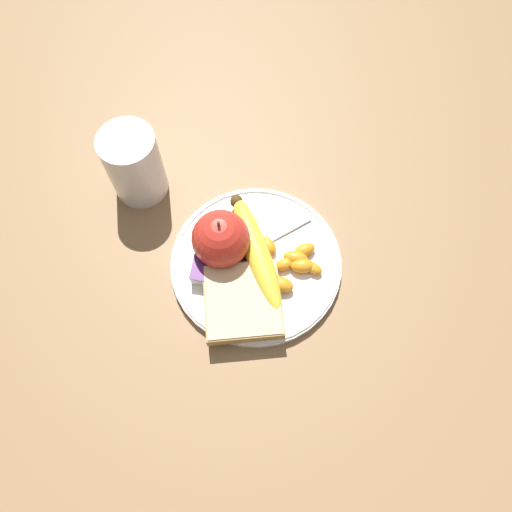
# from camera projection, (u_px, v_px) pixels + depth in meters

# --- Properties ---
(ground_plane) EXTENTS (3.00, 3.00, 0.00)m
(ground_plane) POSITION_uv_depth(u_px,v_px,m) (256.00, 265.00, 0.69)
(ground_plane) COLOR olive
(plate) EXTENTS (0.23, 0.23, 0.01)m
(plate) POSITION_uv_depth(u_px,v_px,m) (256.00, 263.00, 0.68)
(plate) COLOR white
(plate) RESTS_ON ground_plane
(juice_glass) EXTENTS (0.08, 0.08, 0.11)m
(juice_glass) POSITION_uv_depth(u_px,v_px,m) (135.00, 166.00, 0.69)
(juice_glass) COLOR silver
(juice_glass) RESTS_ON ground_plane
(apple) EXTENTS (0.08, 0.08, 0.09)m
(apple) POSITION_uv_depth(u_px,v_px,m) (221.00, 239.00, 0.65)
(apple) COLOR red
(apple) RESTS_ON plate
(banana) EXTENTS (0.17, 0.11, 0.03)m
(banana) POSITION_uv_depth(u_px,v_px,m) (254.00, 251.00, 0.66)
(banana) COLOR yellow
(banana) RESTS_ON plate
(bread_slice) EXTENTS (0.12, 0.12, 0.02)m
(bread_slice) POSITION_uv_depth(u_px,v_px,m) (243.00, 302.00, 0.64)
(bread_slice) COLOR #AB8751
(bread_slice) RESTS_ON plate
(fork) EXTENTS (0.13, 0.15, 0.00)m
(fork) POSITION_uv_depth(u_px,v_px,m) (246.00, 251.00, 0.68)
(fork) COLOR silver
(fork) RESTS_ON plate
(jam_packet) EXTENTS (0.04, 0.03, 0.02)m
(jam_packet) POSITION_uv_depth(u_px,v_px,m) (204.00, 270.00, 0.66)
(jam_packet) COLOR white
(jam_packet) RESTS_ON plate
(orange_segment_0) EXTENTS (0.02, 0.04, 0.02)m
(orange_segment_0) POSITION_uv_depth(u_px,v_px,m) (303.00, 265.00, 0.66)
(orange_segment_0) COLOR orange
(orange_segment_0) RESTS_ON plate
(orange_segment_1) EXTENTS (0.03, 0.03, 0.02)m
(orange_segment_1) POSITION_uv_depth(u_px,v_px,m) (305.00, 250.00, 0.67)
(orange_segment_1) COLOR orange
(orange_segment_1) RESTS_ON plate
(orange_segment_2) EXTENTS (0.03, 0.03, 0.02)m
(orange_segment_2) POSITION_uv_depth(u_px,v_px,m) (263.00, 286.00, 0.65)
(orange_segment_2) COLOR orange
(orange_segment_2) RESTS_ON plate
(orange_segment_3) EXTENTS (0.03, 0.03, 0.02)m
(orange_segment_3) POSITION_uv_depth(u_px,v_px,m) (268.00, 245.00, 0.68)
(orange_segment_3) COLOR orange
(orange_segment_3) RESTS_ON plate
(orange_segment_4) EXTENTS (0.03, 0.04, 0.02)m
(orange_segment_4) POSITION_uv_depth(u_px,v_px,m) (281.00, 284.00, 0.65)
(orange_segment_4) COLOR orange
(orange_segment_4) RESTS_ON plate
(orange_segment_5) EXTENTS (0.04, 0.03, 0.02)m
(orange_segment_5) POSITION_uv_depth(u_px,v_px,m) (263.00, 257.00, 0.67)
(orange_segment_5) COLOR orange
(orange_segment_5) RESTS_ON plate
(orange_segment_6) EXTENTS (0.02, 0.03, 0.02)m
(orange_segment_6) POSITION_uv_depth(u_px,v_px,m) (295.00, 258.00, 0.67)
(orange_segment_6) COLOR orange
(orange_segment_6) RESTS_ON plate
(orange_segment_7) EXTENTS (0.03, 0.03, 0.02)m
(orange_segment_7) POSITION_uv_depth(u_px,v_px,m) (285.00, 263.00, 0.67)
(orange_segment_7) COLOR orange
(orange_segment_7) RESTS_ON plate
(orange_segment_8) EXTENTS (0.02, 0.03, 0.01)m
(orange_segment_8) POSITION_uv_depth(u_px,v_px,m) (313.00, 271.00, 0.66)
(orange_segment_8) COLOR orange
(orange_segment_8) RESTS_ON plate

